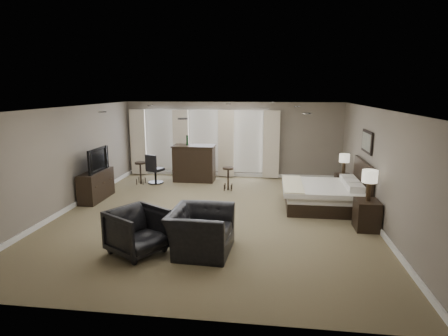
# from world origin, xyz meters

# --- Properties ---
(room) EXTENTS (7.60, 8.60, 2.64)m
(room) POSITION_xyz_m (0.00, 0.00, 1.30)
(room) COLOR brown
(room) RESTS_ON ground
(window_bay) EXTENTS (5.25, 0.20, 2.30)m
(window_bay) POSITION_xyz_m (-1.00, 4.11, 1.20)
(window_bay) COLOR silver
(window_bay) RESTS_ON room
(bed) EXTENTS (1.97, 1.88, 1.25)m
(bed) POSITION_xyz_m (2.58, 0.94, 0.63)
(bed) COLOR silver
(bed) RESTS_ON ground
(nightstand_near) EXTENTS (0.49, 0.60, 0.66)m
(nightstand_near) POSITION_xyz_m (3.47, -0.51, 0.33)
(nightstand_near) COLOR black
(nightstand_near) RESTS_ON ground
(nightstand_far) EXTENTS (0.43, 0.53, 0.58)m
(nightstand_far) POSITION_xyz_m (3.47, 2.39, 0.29)
(nightstand_far) COLOR black
(nightstand_far) RESTS_ON ground
(lamp_near) EXTENTS (0.33, 0.33, 0.68)m
(lamp_near) POSITION_xyz_m (3.47, -0.51, 0.99)
(lamp_near) COLOR beige
(lamp_near) RESTS_ON nightstand_near
(lamp_far) EXTENTS (0.30, 0.30, 0.61)m
(lamp_far) POSITION_xyz_m (3.47, 2.39, 0.88)
(lamp_far) COLOR beige
(lamp_far) RESTS_ON nightstand_far
(wall_art) EXTENTS (0.04, 0.96, 0.56)m
(wall_art) POSITION_xyz_m (3.70, 0.94, 1.75)
(wall_art) COLOR slate
(wall_art) RESTS_ON room
(dresser) EXTENTS (0.45, 1.39, 0.81)m
(dresser) POSITION_xyz_m (-3.45, 0.90, 0.40)
(dresser) COLOR black
(dresser) RESTS_ON ground
(tv) EXTENTS (0.66, 1.14, 0.15)m
(tv) POSITION_xyz_m (-3.45, 0.90, 0.88)
(tv) COLOR black
(tv) RESTS_ON dresser
(armchair_near) EXTENTS (0.89, 1.31, 1.11)m
(armchair_near) POSITION_xyz_m (0.08, -2.11, 0.55)
(armchair_near) COLOR black
(armchair_near) RESTS_ON ground
(armchair_far) EXTENTS (1.21, 1.23, 0.94)m
(armchair_far) POSITION_xyz_m (-1.08, -2.33, 0.47)
(armchair_far) COLOR black
(armchair_far) RESTS_ON ground
(bar_counter) EXTENTS (1.40, 0.73, 1.22)m
(bar_counter) POSITION_xyz_m (-1.19, 3.38, 0.61)
(bar_counter) COLOR black
(bar_counter) RESTS_ON ground
(bar_stool_left) EXTENTS (0.37, 0.37, 0.72)m
(bar_stool_left) POSITION_xyz_m (-2.83, 2.74, 0.36)
(bar_stool_left) COLOR black
(bar_stool_left) RESTS_ON ground
(bar_stool_right) EXTENTS (0.37, 0.37, 0.71)m
(bar_stool_right) POSITION_xyz_m (0.08, 2.35, 0.36)
(bar_stool_right) COLOR black
(bar_stool_right) RESTS_ON ground
(desk_chair) EXTENTS (0.65, 0.65, 0.97)m
(desk_chair) POSITION_xyz_m (-2.38, 2.90, 0.49)
(desk_chair) COLOR black
(desk_chair) RESTS_ON ground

